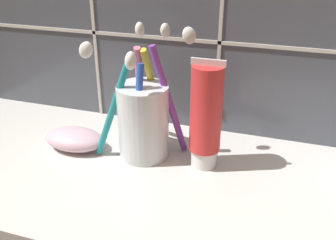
# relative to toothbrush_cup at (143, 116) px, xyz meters

# --- Properties ---
(sink_counter) EXTENTS (0.79, 0.30, 0.02)m
(sink_counter) POSITION_rel_toothbrush_cup_xyz_m (0.06, -0.04, -0.07)
(sink_counter) COLOR silver
(sink_counter) RESTS_ON ground
(tile_wall_backsplash) EXTENTS (0.89, 0.02, 0.42)m
(tile_wall_backsplash) POSITION_rel_toothbrush_cup_xyz_m (0.06, 0.11, 0.13)
(tile_wall_backsplash) COLOR #4C515B
(tile_wall_backsplash) RESTS_ON ground
(toothbrush_cup) EXTENTS (0.14, 0.13, 0.18)m
(toothbrush_cup) POSITION_rel_toothbrush_cup_xyz_m (0.00, 0.00, 0.00)
(toothbrush_cup) COLOR silver
(toothbrush_cup) RESTS_ON sink_counter
(toothpaste_tube) EXTENTS (0.04, 0.04, 0.15)m
(toothpaste_tube) POSITION_rel_toothbrush_cup_xyz_m (0.09, -0.00, 0.01)
(toothpaste_tube) COLOR white
(toothpaste_tube) RESTS_ON sink_counter
(soap_bar) EXTENTS (0.09, 0.06, 0.03)m
(soap_bar) POSITION_rel_toothbrush_cup_xyz_m (-0.10, -0.02, -0.04)
(soap_bar) COLOR #DBB2C6
(soap_bar) RESTS_ON sink_counter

